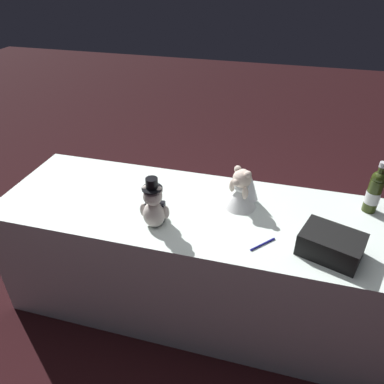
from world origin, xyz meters
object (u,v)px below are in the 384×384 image
Objects in this scene: champagne_bottle at (374,191)px; gift_case_black at (331,244)px; teddy_bear_bride at (243,190)px; teddy_bear_groom at (154,207)px; signing_pen at (264,244)px.

champagne_bottle is 0.46m from gift_case_black.
teddy_bear_bride is at bearing 147.76° from gift_case_black.
teddy_bear_bride is (0.39, 0.28, -0.01)m from teddy_bear_groom.
teddy_bear_groom reaches higher than teddy_bear_bride.
teddy_bear_bride is 0.34m from signing_pen.
champagne_bottle reaches higher than gift_case_black.
champagne_bottle reaches higher than teddy_bear_groom.
gift_case_black is (0.29, 0.02, 0.05)m from signing_pen.
teddy_bear_groom is 0.88× the size of gift_case_black.
champagne_bottle is at bearing 61.78° from gift_case_black.
teddy_bear_groom is at bearing -144.63° from teddy_bear_bride.
teddy_bear_bride reaches higher than signing_pen.
teddy_bear_bride is at bearing 116.56° from signing_pen.
gift_case_black is at bearing -118.22° from champagne_bottle.
teddy_bear_bride is 0.51m from gift_case_black.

